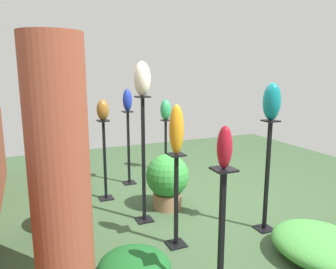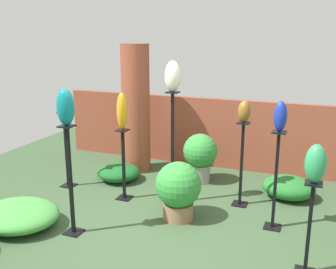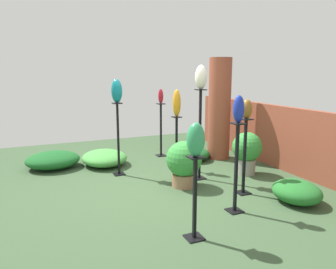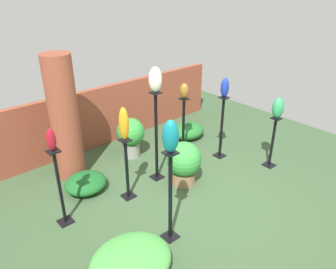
% 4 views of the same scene
% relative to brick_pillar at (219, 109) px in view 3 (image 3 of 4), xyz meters
% --- Properties ---
extents(ground_plane, '(8.00, 8.00, 0.00)m').
position_rel_brick_pillar_xyz_m(ground_plane, '(1.13, -1.88, -1.07)').
color(ground_plane, '#385133').
extents(brick_wall_back, '(5.60, 0.12, 1.21)m').
position_rel_brick_pillar_xyz_m(brick_wall_back, '(1.13, 0.68, -0.46)').
color(brick_wall_back, brown).
rests_on(brick_wall_back, ground).
extents(brick_pillar, '(0.47, 0.47, 2.14)m').
position_rel_brick_pillar_xyz_m(brick_pillar, '(0.00, 0.00, 0.00)').
color(brick_pillar, brown).
rests_on(brick_pillar, ground).
extents(pedestal_cobalt, '(0.20, 0.20, 1.21)m').
position_rel_brick_pillar_xyz_m(pedestal_cobalt, '(2.47, -1.28, -0.51)').
color(pedestal_cobalt, black).
rests_on(pedestal_cobalt, ground).
extents(pedestal_teal, '(0.20, 0.20, 1.31)m').
position_rel_brick_pillar_xyz_m(pedestal_teal, '(0.28, -2.29, -0.47)').
color(pedestal_teal, black).
rests_on(pedestal_teal, ground).
extents(pedestal_amber, '(0.20, 0.20, 1.02)m').
position_rel_brick_pillar_xyz_m(pedestal_amber, '(0.38, -1.18, -0.61)').
color(pedestal_amber, black).
rests_on(pedestal_amber, ground).
extents(pedestal_bronze, '(0.20, 0.20, 1.17)m').
position_rel_brick_pillar_xyz_m(pedestal_bronze, '(1.96, -0.78, -0.54)').
color(pedestal_bronze, black).
rests_on(pedestal_bronze, ground).
extents(pedestal_ivory, '(0.20, 0.20, 1.56)m').
position_rel_brick_pillar_xyz_m(pedestal_ivory, '(1.07, -1.06, -0.34)').
color(pedestal_ivory, black).
rests_on(pedestal_ivory, ground).
extents(pedestal_ruby, '(0.20, 0.20, 1.17)m').
position_rel_brick_pillar_xyz_m(pedestal_ruby, '(-0.65, -1.08, -0.54)').
color(pedestal_ruby, black).
rests_on(pedestal_ruby, ground).
extents(pedestal_jade, '(0.20, 0.20, 0.96)m').
position_rel_brick_pillar_xyz_m(pedestal_jade, '(2.89, -2.13, -0.64)').
color(pedestal_jade, black).
rests_on(pedestal_jade, ground).
extents(art_vase_cobalt, '(0.15, 0.15, 0.36)m').
position_rel_brick_pillar_xyz_m(art_vase_cobalt, '(2.47, -1.28, 0.32)').
color(art_vase_cobalt, '#192D9E').
rests_on(art_vase_cobalt, pedestal_cobalt).
extents(art_vase_teal, '(0.20, 0.19, 0.42)m').
position_rel_brick_pillar_xyz_m(art_vase_teal, '(0.28, -2.29, 0.45)').
color(art_vase_teal, '#0F727A').
rests_on(art_vase_teal, pedestal_teal).
extents(art_vase_amber, '(0.15, 0.15, 0.51)m').
position_rel_brick_pillar_xyz_m(art_vase_amber, '(0.38, -1.18, 0.20)').
color(art_vase_amber, orange).
rests_on(art_vase_amber, pedestal_amber).
extents(art_vase_bronze, '(0.17, 0.17, 0.29)m').
position_rel_brick_pillar_xyz_m(art_vase_bronze, '(1.96, -0.78, 0.24)').
color(art_vase_bronze, brown).
rests_on(art_vase_bronze, pedestal_bronze).
extents(art_vase_ivory, '(0.21, 0.19, 0.40)m').
position_rel_brick_pillar_xyz_m(art_vase_ivory, '(1.07, -1.06, 0.69)').
color(art_vase_ivory, beige).
rests_on(art_vase_ivory, pedestal_ivory).
extents(art_vase_ruby, '(0.12, 0.11, 0.31)m').
position_rel_brick_pillar_xyz_m(art_vase_ruby, '(-0.65, -1.08, 0.26)').
color(art_vase_ruby, maroon).
rests_on(art_vase_ruby, pedestal_ruby).
extents(art_vase_jade, '(0.20, 0.20, 0.37)m').
position_rel_brick_pillar_xyz_m(art_vase_jade, '(2.89, -2.13, 0.08)').
color(art_vase_jade, '#2D9356').
rests_on(art_vase_jade, pedestal_jade).
extents(potted_plant_mid_right, '(0.54, 0.54, 0.78)m').
position_rel_brick_pillar_xyz_m(potted_plant_mid_right, '(1.18, -0.14, -0.62)').
color(potted_plant_mid_right, gray).
rests_on(potted_plant_mid_right, ground).
extents(potted_plant_walkway_edge, '(0.58, 0.58, 0.75)m').
position_rel_brick_pillar_xyz_m(potted_plant_walkway_edge, '(1.31, -1.48, -0.66)').
color(potted_plant_walkway_edge, '#936B4C').
rests_on(potted_plant_walkway_edge, ground).
extents(foliage_bed_east, '(0.75, 0.65, 0.32)m').
position_rel_brick_pillar_xyz_m(foliage_bed_east, '(2.56, -0.29, -0.91)').
color(foliage_bed_east, '#236B28').
rests_on(foliage_bed_east, ground).
extents(foliage_bed_west, '(0.68, 0.66, 0.27)m').
position_rel_brick_pillar_xyz_m(foliage_bed_west, '(-0.05, -0.57, -0.94)').
color(foliage_bed_west, '#195923').
rests_on(foliage_bed_west, ground).
extents(foliage_bed_center, '(1.02, 0.89, 0.29)m').
position_rel_brick_pillar_xyz_m(foliage_bed_center, '(-0.44, -2.40, -0.92)').
color(foliage_bed_center, '#479942').
rests_on(foliage_bed_center, ground).
extents(foliage_bed_rear, '(0.92, 1.03, 0.32)m').
position_rel_brick_pillar_xyz_m(foliage_bed_rear, '(-0.65, -3.36, -0.91)').
color(foliage_bed_rear, '#195923').
rests_on(foliage_bed_rear, ground).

